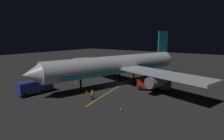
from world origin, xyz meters
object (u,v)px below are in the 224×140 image
(ground_crew_worker, at_px, (92,95))
(traffic_cone_far, at_px, (76,82))
(baggage_truck, at_px, (34,87))
(traffic_cone_near_left, at_px, (87,92))
(traffic_cone_under_wing, at_px, (121,109))
(traffic_cone_near_right, at_px, (76,83))
(airliner, at_px, (120,65))
(catering_truck, at_px, (153,84))

(ground_crew_worker, distance_m, traffic_cone_far, 12.45)
(baggage_truck, distance_m, traffic_cone_near_left, 9.58)
(traffic_cone_under_wing, height_order, traffic_cone_far, same)
(traffic_cone_far, bearing_deg, traffic_cone_near_left, 150.44)
(baggage_truck, distance_m, traffic_cone_near_right, 9.45)
(airliner, relative_size, traffic_cone_near_right, 71.14)
(catering_truck, relative_size, ground_crew_worker, 3.86)
(traffic_cone_near_left, height_order, traffic_cone_near_right, same)
(traffic_cone_near_right, bearing_deg, airliner, -140.17)
(catering_truck, distance_m, traffic_cone_under_wing, 12.28)
(baggage_truck, relative_size, traffic_cone_far, 11.54)
(traffic_cone_near_right, bearing_deg, traffic_cone_near_left, 153.04)
(baggage_truck, height_order, traffic_cone_near_left, baggage_truck)
(catering_truck, relative_size, traffic_cone_near_right, 12.21)
(baggage_truck, xyz_separation_m, traffic_cone_under_wing, (-16.99, -2.98, -1.04))
(traffic_cone_near_right, height_order, traffic_cone_under_wing, same)
(ground_crew_worker, height_order, traffic_cone_near_right, ground_crew_worker)
(baggage_truck, bearing_deg, traffic_cone_near_left, -139.91)
(airliner, xyz_separation_m, catering_truck, (-7.99, 0.28, -3.02))
(airliner, xyz_separation_m, baggage_truck, (8.34, 15.48, -2.92))
(baggage_truck, bearing_deg, traffic_cone_under_wing, -170.05)
(traffic_cone_far, bearing_deg, catering_truck, -163.34)
(baggage_truck, relative_size, traffic_cone_under_wing, 11.54)
(catering_truck, bearing_deg, baggage_truck, 42.95)
(baggage_truck, distance_m, traffic_cone_far, 10.35)
(airliner, distance_m, traffic_cone_under_wing, 15.71)
(ground_crew_worker, bearing_deg, traffic_cone_far, -30.56)
(baggage_truck, bearing_deg, catering_truck, -137.05)
(traffic_cone_near_left, height_order, traffic_cone_under_wing, same)
(baggage_truck, relative_size, traffic_cone_near_left, 11.54)
(baggage_truck, xyz_separation_m, traffic_cone_near_right, (-0.98, -9.34, -1.04))
(catering_truck, bearing_deg, ground_crew_worker, 63.15)
(ground_crew_worker, bearing_deg, baggage_truck, 20.47)
(traffic_cone_near_left, bearing_deg, traffic_cone_under_wing, 161.99)
(ground_crew_worker, bearing_deg, catering_truck, -116.85)
(traffic_cone_near_left, bearing_deg, ground_crew_worker, 147.33)
(catering_truck, relative_size, traffic_cone_under_wing, 12.21)
(catering_truck, distance_m, traffic_cone_far, 17.14)
(baggage_truck, xyz_separation_m, traffic_cone_far, (0.06, -10.30, -1.04))
(traffic_cone_under_wing, bearing_deg, catering_truck, -86.95)
(traffic_cone_near_left, distance_m, traffic_cone_near_right, 7.08)
(ground_crew_worker, xyz_separation_m, traffic_cone_near_left, (3.36, -2.16, -0.64))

